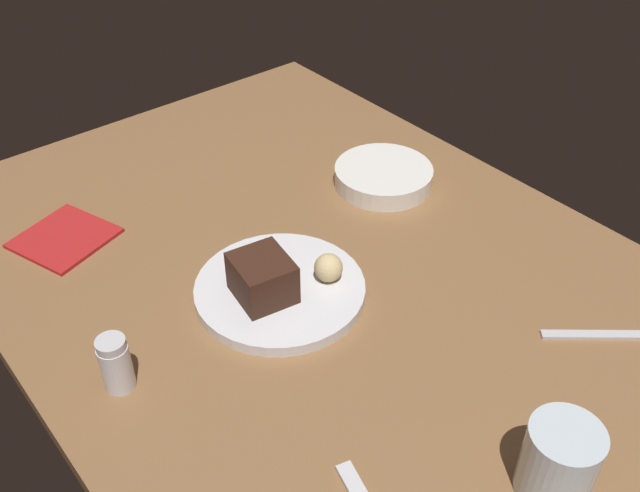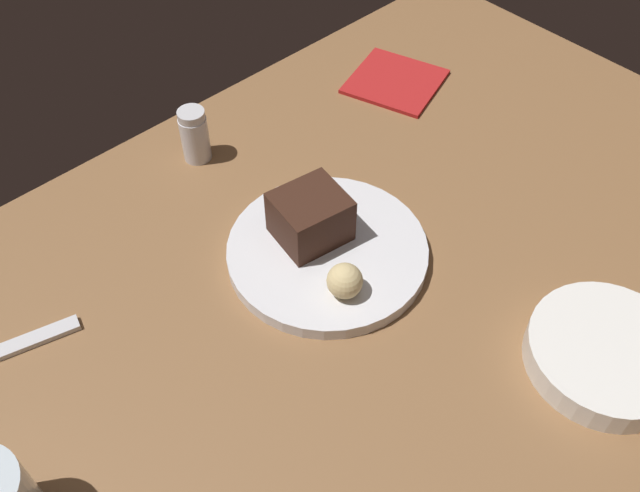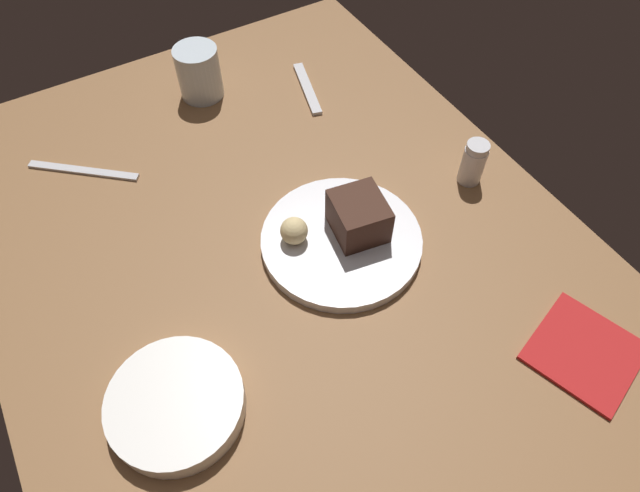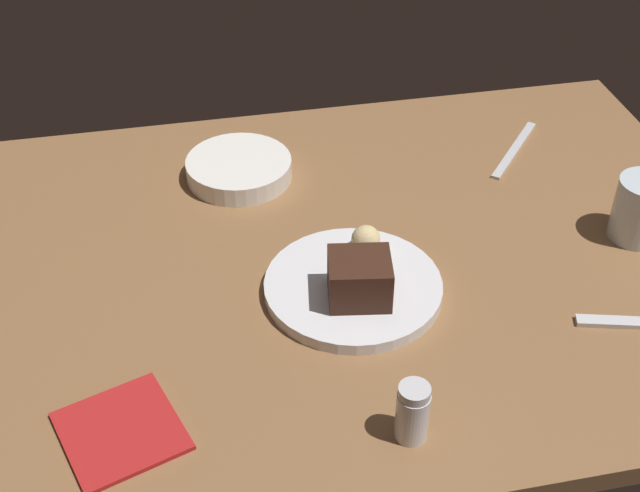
{
  "view_description": "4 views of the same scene",
  "coord_description": "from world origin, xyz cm",
  "px_view_note": "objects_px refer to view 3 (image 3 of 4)",
  "views": [
    {
      "loc": [
        -62.18,
        50.8,
        71.34
      ],
      "look_at": [
        0.19,
        -0.45,
        7.3
      ],
      "focal_mm": 40.39,
      "sensor_mm": 36.0,
      "label": 1
    },
    {
      "loc": [
        -37.87,
        -31.44,
        67.18
      ],
      "look_at": [
        -1.66,
        7.58,
        5.63
      ],
      "focal_mm": 39.12,
      "sensor_mm": 36.0,
      "label": 2
    },
    {
      "loc": [
        40.58,
        -20.39,
        70.16
      ],
      "look_at": [
        -0.46,
        3.71,
        5.28
      ],
      "focal_mm": 31.19,
      "sensor_mm": 36.0,
      "label": 3
    },
    {
      "loc": [
        21.71,
        93.62,
        81.57
      ],
      "look_at": [
        2.83,
        1.98,
        7.21
      ],
      "focal_mm": 49.36,
      "sensor_mm": 36.0,
      "label": 4
    }
  ],
  "objects_px": {
    "bread_roll": "(294,231)",
    "folded_napkin": "(584,352)",
    "chocolate_cake_slice": "(359,216)",
    "salt_shaker": "(473,163)",
    "butter_knife": "(83,171)",
    "dessert_spoon": "(307,88)",
    "side_bowl": "(176,404)",
    "water_glass": "(199,73)",
    "dessert_plate": "(341,241)"
  },
  "relations": [
    {
      "from": "water_glass",
      "to": "folded_napkin",
      "type": "distance_m",
      "value": 0.78
    },
    {
      "from": "water_glass",
      "to": "side_bowl",
      "type": "height_order",
      "value": "water_glass"
    },
    {
      "from": "salt_shaker",
      "to": "water_glass",
      "type": "height_order",
      "value": "water_glass"
    },
    {
      "from": "bread_roll",
      "to": "folded_napkin",
      "type": "height_order",
      "value": "bread_roll"
    },
    {
      "from": "bread_roll",
      "to": "butter_knife",
      "type": "xyz_separation_m",
      "value": [
        -0.31,
        -0.23,
        -0.04
      ]
    },
    {
      "from": "salt_shaker",
      "to": "side_bowl",
      "type": "height_order",
      "value": "salt_shaker"
    },
    {
      "from": "bread_roll",
      "to": "salt_shaker",
      "type": "xyz_separation_m",
      "value": [
        0.02,
        0.31,
        0.0
      ]
    },
    {
      "from": "dessert_plate",
      "to": "dessert_spoon",
      "type": "distance_m",
      "value": 0.37
    },
    {
      "from": "dessert_spoon",
      "to": "folded_napkin",
      "type": "bearing_deg",
      "value": 19.17
    },
    {
      "from": "side_bowl",
      "to": "dessert_spoon",
      "type": "relative_size",
      "value": 1.11
    },
    {
      "from": "salt_shaker",
      "to": "dessert_spoon",
      "type": "relative_size",
      "value": 0.52
    },
    {
      "from": "chocolate_cake_slice",
      "to": "side_bowl",
      "type": "xyz_separation_m",
      "value": [
        0.11,
        -0.33,
        -0.03
      ]
    },
    {
      "from": "bread_roll",
      "to": "side_bowl",
      "type": "bearing_deg",
      "value": -59.2
    },
    {
      "from": "side_bowl",
      "to": "folded_napkin",
      "type": "height_order",
      "value": "side_bowl"
    },
    {
      "from": "folded_napkin",
      "to": "bread_roll",
      "type": "bearing_deg",
      "value": -144.82
    },
    {
      "from": "bread_roll",
      "to": "water_glass",
      "type": "bearing_deg",
      "value": 176.69
    },
    {
      "from": "dessert_plate",
      "to": "water_glass",
      "type": "distance_m",
      "value": 0.43
    },
    {
      "from": "butter_knife",
      "to": "folded_napkin",
      "type": "height_order",
      "value": "folded_napkin"
    },
    {
      "from": "dessert_plate",
      "to": "salt_shaker",
      "type": "relative_size",
      "value": 3.1
    },
    {
      "from": "bread_roll",
      "to": "water_glass",
      "type": "height_order",
      "value": "water_glass"
    },
    {
      "from": "chocolate_cake_slice",
      "to": "butter_knife",
      "type": "height_order",
      "value": "chocolate_cake_slice"
    },
    {
      "from": "bread_roll",
      "to": "butter_knife",
      "type": "relative_size",
      "value": 0.21
    },
    {
      "from": "dessert_spoon",
      "to": "folded_napkin",
      "type": "xyz_separation_m",
      "value": [
        0.65,
        0.05,
        -0.0
      ]
    },
    {
      "from": "butter_knife",
      "to": "dessert_plate",
      "type": "bearing_deg",
      "value": 170.02
    },
    {
      "from": "water_glass",
      "to": "dessert_spoon",
      "type": "xyz_separation_m",
      "value": [
        0.09,
        0.17,
        -0.04
      ]
    },
    {
      "from": "dessert_plate",
      "to": "bread_roll",
      "type": "xyz_separation_m",
      "value": [
        -0.03,
        -0.06,
        0.03
      ]
    },
    {
      "from": "water_glass",
      "to": "butter_knife",
      "type": "distance_m",
      "value": 0.27
    },
    {
      "from": "chocolate_cake_slice",
      "to": "folded_napkin",
      "type": "relative_size",
      "value": 0.62
    },
    {
      "from": "salt_shaker",
      "to": "side_bowl",
      "type": "distance_m",
      "value": 0.57
    },
    {
      "from": "side_bowl",
      "to": "salt_shaker",
      "type": "bearing_deg",
      "value": 102.27
    },
    {
      "from": "chocolate_cake_slice",
      "to": "salt_shaker",
      "type": "relative_size",
      "value": 1.04
    },
    {
      "from": "butter_knife",
      "to": "folded_napkin",
      "type": "bearing_deg",
      "value": 165.56
    },
    {
      "from": "butter_knife",
      "to": "folded_napkin",
      "type": "xyz_separation_m",
      "value": [
        0.66,
        0.47,
        0.0
      ]
    },
    {
      "from": "water_glass",
      "to": "dessert_spoon",
      "type": "bearing_deg",
      "value": 62.9
    },
    {
      "from": "bread_roll",
      "to": "side_bowl",
      "type": "distance_m",
      "value": 0.29
    },
    {
      "from": "folded_napkin",
      "to": "water_glass",
      "type": "bearing_deg",
      "value": -163.51
    },
    {
      "from": "chocolate_cake_slice",
      "to": "butter_knife",
      "type": "relative_size",
      "value": 0.42
    },
    {
      "from": "water_glass",
      "to": "side_bowl",
      "type": "relative_size",
      "value": 0.57
    },
    {
      "from": "dessert_plate",
      "to": "water_glass",
      "type": "bearing_deg",
      "value": -174.88
    },
    {
      "from": "folded_napkin",
      "to": "chocolate_cake_slice",
      "type": "bearing_deg",
      "value": -154.03
    },
    {
      "from": "chocolate_cake_slice",
      "to": "dessert_spoon",
      "type": "distance_m",
      "value": 0.36
    },
    {
      "from": "salt_shaker",
      "to": "water_glass",
      "type": "distance_m",
      "value": 0.51
    },
    {
      "from": "bread_roll",
      "to": "salt_shaker",
      "type": "distance_m",
      "value": 0.31
    },
    {
      "from": "dessert_plate",
      "to": "folded_napkin",
      "type": "height_order",
      "value": "dessert_plate"
    },
    {
      "from": "dessert_spoon",
      "to": "side_bowl",
      "type": "bearing_deg",
      "value": -28.97
    },
    {
      "from": "bread_roll",
      "to": "folded_napkin",
      "type": "relative_size",
      "value": 0.32
    },
    {
      "from": "chocolate_cake_slice",
      "to": "side_bowl",
      "type": "bearing_deg",
      "value": -71.11
    },
    {
      "from": "side_bowl",
      "to": "butter_knife",
      "type": "xyz_separation_m",
      "value": [
        -0.46,
        0.02,
        -0.01
      ]
    },
    {
      "from": "bread_roll",
      "to": "salt_shaker",
      "type": "bearing_deg",
      "value": 85.49
    },
    {
      "from": "salt_shaker",
      "to": "folded_napkin",
      "type": "relative_size",
      "value": 0.6
    }
  ]
}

